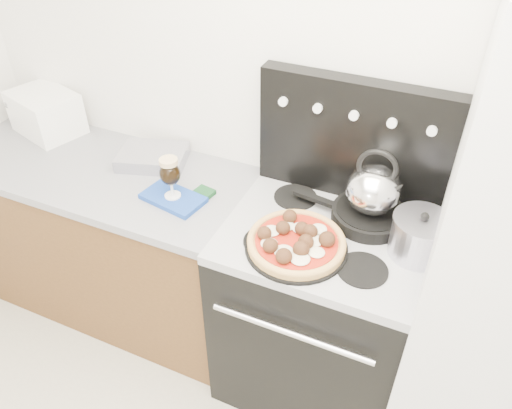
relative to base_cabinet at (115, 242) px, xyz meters
The scene contains 15 objects.
room_shell 1.59m from the base_cabinet, 41.46° to the right, with size 3.52×3.01×2.52m.
base_cabinet is the anchor object (origin of this frame).
countertop 0.45m from the base_cabinet, ahead, with size 1.48×0.63×0.04m, color gray.
stove_body 1.11m from the base_cabinet, ahead, with size 0.76×0.65×0.88m, color black.
cooktop 1.20m from the base_cabinet, ahead, with size 0.76×0.65×0.04m, color #ADADB2.
backguard 1.35m from the base_cabinet, 12.75° to the left, with size 0.76×0.08×0.50m, color black.
toaster_oven 0.73m from the base_cabinet, 157.90° to the left, with size 0.33×0.24×0.21m, color white.
foil_sheet 0.56m from the base_cabinet, 31.66° to the left, with size 0.30×0.22×0.06m, color silver.
oven_mitt 0.67m from the base_cabinet, ahead, with size 0.26×0.15×0.02m, color #1B42A4.
beer_glass 0.75m from the base_cabinet, ahead, with size 0.09×0.09×0.19m, color black, non-canonical shape.
pizza_pan 1.16m from the base_cabinet, ahead, with size 0.38×0.38×0.01m, color black.
pizza 1.17m from the base_cabinet, ahead, with size 0.36×0.36×0.05m, color #F0AE74, non-canonical shape.
skillet 1.34m from the base_cabinet, ahead, with size 0.29×0.29×0.05m, color black.
tea_kettle 1.40m from the base_cabinet, ahead, with size 0.21×0.21×0.23m, color silver, non-canonical shape.
stock_pot 1.54m from the base_cabinet, ahead, with size 0.20×0.20×0.15m, color silver.
Camera 1 is at (0.42, -0.25, 2.17)m, focal length 35.00 mm.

